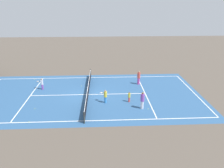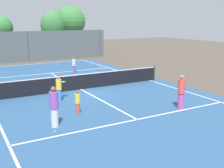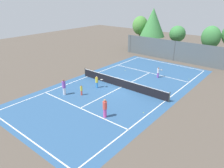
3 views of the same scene
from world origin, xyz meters
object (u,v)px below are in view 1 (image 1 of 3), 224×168
at_px(tennis_ball_1, 35,79).
at_px(tennis_ball_6, 148,109).
at_px(tennis_ball_2, 81,86).
at_px(tennis_ball_3, 84,105).
at_px(player_1, 129,97).
at_px(player_2, 105,96).
at_px(player_3, 142,100).
at_px(player_4, 139,78).
at_px(tennis_ball_4, 35,109).
at_px(tennis_ball_0, 29,122).
at_px(tennis_ball_5, 116,78).
at_px(player_0, 42,84).

bearing_deg(tennis_ball_1, tennis_ball_6, -123.19).
distance_m(tennis_ball_2, tennis_ball_3, 5.11).
height_order(player_1, tennis_ball_6, player_1).
distance_m(player_2, tennis_ball_1, 11.74).
height_order(player_1, tennis_ball_3, player_1).
bearing_deg(player_3, player_4, -6.41).
relative_size(player_2, tennis_ball_3, 21.38).
relative_size(tennis_ball_3, tennis_ball_4, 1.00).
bearing_deg(tennis_ball_0, player_2, -62.99).
relative_size(player_2, tennis_ball_6, 21.38).
distance_m(player_2, tennis_ball_3, 2.28).
relative_size(tennis_ball_1, tennis_ball_5, 1.00).
height_order(player_0, tennis_ball_1, player_0).
distance_m(tennis_ball_1, tennis_ball_6, 16.00).
bearing_deg(tennis_ball_1, player_3, -123.74).
bearing_deg(tennis_ball_6, tennis_ball_0, 99.45).
height_order(tennis_ball_4, tennis_ball_6, same).
bearing_deg(tennis_ball_4, tennis_ball_1, 16.47).
xyz_separation_m(tennis_ball_1, tennis_ball_5, (-0.01, -10.83, 0.00)).
xyz_separation_m(player_2, tennis_ball_1, (7.15, 9.28, -0.70)).
distance_m(player_3, tennis_ball_2, 8.81).
relative_size(player_1, player_4, 0.65).
height_order(tennis_ball_3, tennis_ball_6, same).
bearing_deg(tennis_ball_5, player_3, -166.91).
distance_m(tennis_ball_2, tennis_ball_4, 6.89).
height_order(player_0, tennis_ball_5, player_0).
bearing_deg(tennis_ball_1, player_1, -121.09).
bearing_deg(tennis_ball_2, tennis_ball_5, -59.85).
distance_m(player_1, tennis_ball_5, 7.15).
relative_size(tennis_ball_2, tennis_ball_3, 1.00).
bearing_deg(player_1, tennis_ball_6, -135.53).
xyz_separation_m(player_0, player_2, (-3.81, -7.36, 0.03)).
relative_size(player_0, player_2, 0.96).
xyz_separation_m(player_0, tennis_ball_3, (-4.29, -5.24, -0.67)).
bearing_deg(player_2, player_0, 62.63).
bearing_deg(player_0, player_3, -115.60).
relative_size(player_3, tennis_ball_1, 26.31).
xyz_separation_m(player_4, tennis_ball_0, (-8.31, 10.93, -0.85)).
bearing_deg(player_2, tennis_ball_2, 31.92).
xyz_separation_m(player_0, tennis_ball_1, (3.34, 1.92, -0.67)).
relative_size(player_3, tennis_ball_2, 26.31).
height_order(player_4, tennis_ball_2, player_4).
distance_m(player_1, tennis_ball_0, 9.80).
height_order(player_4, tennis_ball_3, player_4).
xyz_separation_m(player_1, player_4, (4.83, -1.78, 0.31)).
xyz_separation_m(tennis_ball_0, tennis_ball_5, (10.55, -8.23, 0.00)).
xyz_separation_m(tennis_ball_1, tennis_ball_6, (-8.76, -13.39, 0.00)).
xyz_separation_m(player_4, tennis_ball_6, (-6.51, 0.14, -0.85)).
bearing_deg(tennis_ball_1, tennis_ball_3, -136.83).
bearing_deg(tennis_ball_4, tennis_ball_6, -93.06).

